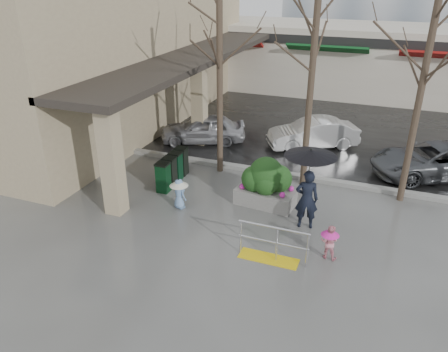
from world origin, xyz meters
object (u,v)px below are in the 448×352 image
Objects in this scene: car_b at (313,133)px; car_c at (434,160)px; tree_west at (219,33)px; child_blue at (179,191)px; child_pink at (330,240)px; tree_mideast at (429,51)px; car_a at (203,129)px; planter at (266,182)px; handrail at (271,247)px; tree_midwest at (315,32)px; news_boxes at (173,169)px; woman at (308,180)px.

car_b and car_c have the same top height.
tree_west is 6.46m from car_b.
tree_west is 5.48m from child_blue.
car_b is (-1.95, 7.90, 0.08)m from child_pink.
tree_mideast is 1.76× the size of car_a.
tree_mideast reaches higher than child_pink.
car_a is at bearing 133.03° from planter.
planter is (-0.99, 2.88, 0.41)m from handrail.
child_pink is 0.50× the size of planter.
child_pink is 8.14m from car_b.
car_c is (4.35, 2.40, -4.60)m from tree_midwest.
handrail is at bearing -36.92° from news_boxes.
child_blue is at bearing 155.00° from handrail.
planter is 0.52× the size of car_b.
car_c is (8.75, 3.97, 0.09)m from news_boxes.
tree_midwest is at bearing 0.00° from tree_west.
child_pink is (0.91, -1.33, -0.99)m from woman.
car_a is at bearing 125.38° from tree_west.
car_b is (0.44, 5.66, -0.16)m from planter.
car_b is at bearing 85.53° from planter.
planter is 3.60m from news_boxes.
woman is 1.90m from planter.
car_a is at bearing -56.58° from woman.
car_a is 0.97× the size of car_b.
tree_west is at bearing -68.28° from child_blue.
tree_mideast is 1.43× the size of car_c.
car_c is at bearing 67.09° from car_a.
woman is at bearing -51.73° from child_pink.
car_c is at bearing 43.97° from car_b.
tree_west is 5.47m from car_a.
tree_midwest is 6.63m from news_boxes.
child_blue is 0.53× the size of news_boxes.
woman is at bearing -21.30° from car_b.
child_pink is at bearing 22.54° from car_a.
car_b is (2.81, 3.74, -4.45)m from tree_west.
car_c is (9.38, -0.18, 0.00)m from car_a.
car_b is 4.92m from car_c.
tree_mideast reaches higher than child_blue.
tree_mideast is 6.34× the size of child_blue.
child_blue is (-4.90, 1.00, 0.07)m from child_pink.
planter is at bearing -76.38° from car_c.
car_b is at bearing 53.04° from tree_west.
woman is 4.11m from child_blue.
woman is 7.91m from car_a.
handrail is 3.87m from child_blue.
tree_west is 1.50× the size of car_c.
tree_mideast reaches higher than car_b.
car_b is (4.02, 5.31, 0.09)m from news_boxes.
car_a is 4.79m from car_b.
news_boxes is 0.52× the size of car_a.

